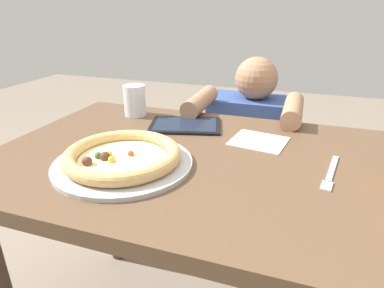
# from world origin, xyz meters

# --- Properties ---
(dining_table) EXTENTS (1.27, 0.77, 0.75)m
(dining_table) POSITION_xyz_m (0.00, 0.00, 0.63)
(dining_table) COLOR brown
(dining_table) RESTS_ON ground
(pizza_near) EXTENTS (0.36, 0.36, 0.05)m
(pizza_near) POSITION_xyz_m (-0.22, -0.12, 0.77)
(pizza_near) COLOR #B7B7BC
(pizza_near) RESTS_ON dining_table
(water_cup_clear) EXTENTS (0.08, 0.08, 0.11)m
(water_cup_clear) POSITION_xyz_m (-0.39, 0.27, 0.81)
(water_cup_clear) COLOR silver
(water_cup_clear) RESTS_ON dining_table
(paper_napkin) EXTENTS (0.18, 0.17, 0.00)m
(paper_napkin) POSITION_xyz_m (0.09, 0.16, 0.75)
(paper_napkin) COLOR white
(paper_napkin) RESTS_ON dining_table
(fork) EXTENTS (0.05, 0.20, 0.00)m
(fork) POSITION_xyz_m (0.29, 0.00, 0.75)
(fork) COLOR silver
(fork) RESTS_ON dining_table
(tablet) EXTENTS (0.28, 0.23, 0.01)m
(tablet) POSITION_xyz_m (-0.17, 0.21, 0.75)
(tablet) COLOR black
(tablet) RESTS_ON dining_table
(diner_seated) EXTENTS (0.42, 0.53, 0.94)m
(diner_seated) POSITION_xyz_m (-0.00, 0.64, 0.42)
(diner_seated) COLOR #333847
(diner_seated) RESTS_ON ground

